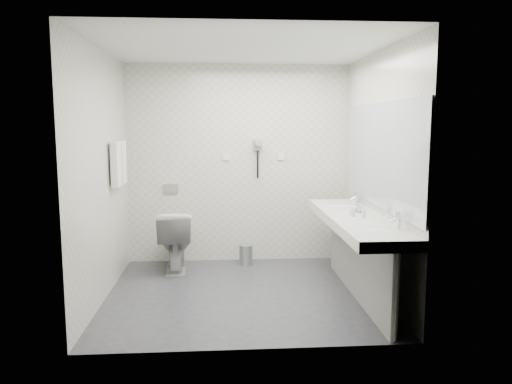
{
  "coord_description": "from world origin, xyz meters",
  "views": [
    {
      "loc": [
        -0.21,
        -4.95,
        1.75
      ],
      "look_at": [
        0.15,
        0.15,
        1.05
      ],
      "focal_mm": 34.45,
      "sensor_mm": 36.0,
      "label": 1
    }
  ],
  "objects": [
    {
      "name": "mirror",
      "position": [
        1.39,
        -0.2,
        1.45
      ],
      "size": [
        0.02,
        2.2,
        1.05
      ],
      "primitive_type": "cube",
      "color": "#B2BCC6",
      "rests_on": "wall_right"
    },
    {
      "name": "glass_right",
      "position": [
        1.25,
        0.15,
        0.9
      ],
      "size": [
        0.07,
        0.07,
        0.1
      ],
      "primitive_type": "cylinder",
      "rotation": [
        0.0,
        0.0,
        0.28
      ],
      "color": "silver",
      "rests_on": "vanity_counter"
    },
    {
      "name": "flush_plate",
      "position": [
        -0.85,
        1.29,
        0.95
      ],
      "size": [
        0.18,
        0.02,
        0.12
      ],
      "primitive_type": "cube",
      "color": "#B2B5BA",
      "rests_on": "wall_back"
    },
    {
      "name": "wall_back",
      "position": [
        0.0,
        1.3,
        1.25
      ],
      "size": [
        2.8,
        0.0,
        2.8
      ],
      "primitive_type": "plane",
      "rotation": [
        1.57,
        0.0,
        0.0
      ],
      "color": "beige",
      "rests_on": "floor"
    },
    {
      "name": "vanity_panel",
      "position": [
        1.15,
        -0.2,
        0.38
      ],
      "size": [
        0.03,
        2.15,
        0.75
      ],
      "primitive_type": "cube",
      "color": "gray",
      "rests_on": "floor"
    },
    {
      "name": "soap_bottle_c",
      "position": [
        1.17,
        -0.33,
        0.91
      ],
      "size": [
        0.05,
        0.05,
        0.11
      ],
      "primitive_type": "imported",
      "rotation": [
        0.0,
        0.0,
        -0.07
      ],
      "color": "silver",
      "rests_on": "vanity_counter"
    },
    {
      "name": "vanity_counter",
      "position": [
        1.12,
        -0.2,
        0.8
      ],
      "size": [
        0.55,
        2.2,
        0.1
      ],
      "primitive_type": "cube",
      "color": "silver",
      "rests_on": "floor"
    },
    {
      "name": "bin_lid",
      "position": [
        0.09,
        1.06,
        0.25
      ],
      "size": [
        0.17,
        0.17,
        0.02
      ],
      "primitive_type": "cylinder",
      "color": "#B2B5BA",
      "rests_on": "pedal_bin"
    },
    {
      "name": "ceiling",
      "position": [
        0.0,
        0.0,
        2.5
      ],
      "size": [
        2.8,
        2.8,
        0.0
      ],
      "primitive_type": "plane",
      "rotation": [
        3.14,
        0.0,
        0.0
      ],
      "color": "silver",
      "rests_on": "wall_back"
    },
    {
      "name": "faucet_near",
      "position": [
        1.32,
        -0.85,
        0.92
      ],
      "size": [
        0.04,
        0.04,
        0.15
      ],
      "primitive_type": "cylinder",
      "color": "silver",
      "rests_on": "vanity_counter"
    },
    {
      "name": "pedal_bin",
      "position": [
        0.09,
        1.06,
        0.12
      ],
      "size": [
        0.19,
        0.19,
        0.24
      ],
      "primitive_type": "cylinder",
      "rotation": [
        0.0,
        0.0,
        0.12
      ],
      "color": "#B2B5BA",
      "rests_on": "floor"
    },
    {
      "name": "dryer_barrel",
      "position": [
        0.25,
        1.2,
        1.53
      ],
      "size": [
        0.08,
        0.14,
        0.08
      ],
      "primitive_type": "cylinder",
      "rotation": [
        1.57,
        0.0,
        0.0
      ],
      "color": "gray",
      "rests_on": "dryer_cradle"
    },
    {
      "name": "glass_left",
      "position": [
        1.22,
        -0.02,
        0.91
      ],
      "size": [
        0.08,
        0.08,
        0.11
      ],
      "primitive_type": "cylinder",
      "rotation": [
        0.0,
        0.0,
        -0.38
      ],
      "color": "silver",
      "rests_on": "vanity_counter"
    },
    {
      "name": "towel_near",
      "position": [
        -1.34,
        0.41,
        1.33
      ],
      "size": [
        0.07,
        0.24,
        0.48
      ],
      "primitive_type": "cube",
      "color": "white",
      "rests_on": "towel_rail"
    },
    {
      "name": "wall_left",
      "position": [
        -1.4,
        0.0,
        1.25
      ],
      "size": [
        0.0,
        2.6,
        2.6
      ],
      "primitive_type": "plane",
      "rotation": [
        1.57,
        0.0,
        1.57
      ],
      "color": "beige",
      "rests_on": "floor"
    },
    {
      "name": "floor",
      "position": [
        0.0,
        0.0,
        0.0
      ],
      "size": [
        2.8,
        2.8,
        0.0
      ],
      "primitive_type": "plane",
      "color": "#2E2F34",
      "rests_on": "ground"
    },
    {
      "name": "towel_rail",
      "position": [
        -1.35,
        0.55,
        1.55
      ],
      "size": [
        0.02,
        0.62,
        0.02
      ],
      "primitive_type": "cylinder",
      "rotation": [
        1.57,
        0.0,
        0.0
      ],
      "color": "silver",
      "rests_on": "wall_left"
    },
    {
      "name": "towel_far",
      "position": [
        -1.34,
        0.69,
        1.33
      ],
      "size": [
        0.07,
        0.24,
        0.48
      ],
      "primitive_type": "cube",
      "color": "white",
      "rests_on": "towel_rail"
    },
    {
      "name": "switch_plate_a",
      "position": [
        -0.15,
        1.29,
        1.35
      ],
      "size": [
        0.09,
        0.02,
        0.09
      ],
      "primitive_type": "cube",
      "color": "silver",
      "rests_on": "wall_back"
    },
    {
      "name": "faucet_far",
      "position": [
        1.32,
        0.45,
        0.92
      ],
      "size": [
        0.04,
        0.04,
        0.15
      ],
      "primitive_type": "cylinder",
      "color": "silver",
      "rests_on": "vanity_counter"
    },
    {
      "name": "dryer_cord",
      "position": [
        0.25,
        1.26,
        1.25
      ],
      "size": [
        0.02,
        0.02,
        0.35
      ],
      "primitive_type": "cylinder",
      "color": "black",
      "rests_on": "dryer_cradle"
    },
    {
      "name": "soap_bottle_b",
      "position": [
        1.18,
        0.04,
        0.89
      ],
      "size": [
        0.1,
        0.1,
        0.09
      ],
      "primitive_type": "imported",
      "rotation": [
        0.0,
        0.0,
        -0.65
      ],
      "color": "silver",
      "rests_on": "vanity_counter"
    },
    {
      "name": "basin_near",
      "position": [
        1.12,
        -0.85,
        0.83
      ],
      "size": [
        0.4,
        0.31,
        0.05
      ],
      "primitive_type": "ellipsoid",
      "color": "silver",
      "rests_on": "vanity_counter"
    },
    {
      "name": "vanity_post_far",
      "position": [
        1.18,
        0.84,
        0.38
      ],
      "size": [
        0.06,
        0.06,
        0.75
      ],
      "primitive_type": "cylinder",
      "color": "silver",
      "rests_on": "floor"
    },
    {
      "name": "vanity_post_near",
      "position": [
        1.18,
        -1.24,
        0.38
      ],
      "size": [
        0.06,
        0.06,
        0.75
      ],
      "primitive_type": "cylinder",
      "color": "silver",
      "rests_on": "floor"
    },
    {
      "name": "dryer_cradle",
      "position": [
        0.25,
        1.27,
        1.5
      ],
      "size": [
        0.1,
        0.04,
        0.14
      ],
      "primitive_type": "cube",
      "color": "gray",
      "rests_on": "wall_back"
    },
    {
      "name": "basin_far",
      "position": [
        1.12,
        0.45,
        0.83
      ],
      "size": [
        0.4,
        0.31,
        0.05
      ],
      "primitive_type": "ellipsoid",
      "color": "silver",
      "rests_on": "vanity_counter"
    },
    {
      "name": "wall_right",
      "position": [
        1.4,
        0.0,
        1.25
      ],
      "size": [
        0.0,
        2.6,
        2.6
      ],
      "primitive_type": "plane",
      "rotation": [
        1.57,
        0.0,
        -1.57
      ],
      "color": "beige",
      "rests_on": "floor"
    },
    {
      "name": "switch_plate_b",
      "position": [
        0.55,
        1.29,
        1.35
      ],
      "size": [
        0.09,
        0.02,
        0.09
      ],
      "primitive_type": "cube",
      "color": "silver",
      "rests_on": "wall_back"
    },
    {
      "name": "toilet",
      "position": [
        -0.78,
        0.89,
        0.37
      ],
      "size": [
        0.45,
        0.75,
        0.73
      ],
      "primitive_type": "imported",
      "rotation": [
        0.0,
        0.0,
        3.2
      ],
      "color": "silver",
      "rests_on": "floor"
    },
    {
      "name": "soap_bottle_a",
      "position": [
        1.08,
        -0.23,
        0.9
      ],
      "size": [
        0.05,
        0.05,
        0.1
      ],
      "primitive_type": "imported",
      "rotation": [
        0.0,
        0.0,
        0.15
      ],
      "color": "silver",
      "rests_on": "vanity_counter"
    },
    {
      "name": "wall_front",
      "position": [
        0.0,
        -1.3,
        1.25
      ],
      "size": [
        2.8,
        0.0,
        2.8
      ],
      "primitive_type": "plane",
      "rotation": [
        -1.57,
        0.0,
        0.0
      ],
      "color": "beige",
      "rests_on": "floor"
    }
  ]
}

